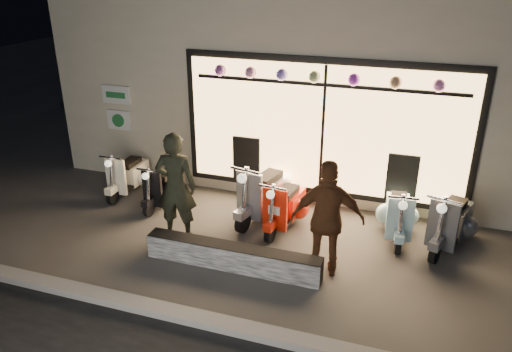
{
  "coord_description": "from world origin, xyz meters",
  "views": [
    {
      "loc": [
        2.43,
        -6.79,
        4.44
      ],
      "look_at": [
        -0.06,
        0.6,
        1.05
      ],
      "focal_mm": 35.0,
      "sensor_mm": 36.0,
      "label": 1
    }
  ],
  "objects": [
    {
      "name": "graffiti_barrier",
      "position": [
        -0.02,
        -0.65,
        0.2
      ],
      "size": [
        2.81,
        0.28,
        0.4
      ],
      "primitive_type": "cube",
      "color": "black",
      "rests_on": "ground"
    },
    {
      "name": "scooter_red",
      "position": [
        0.39,
        0.99,
        0.39
      ],
      "size": [
        0.54,
        1.36,
        0.97
      ],
      "rotation": [
        0.0,
        0.0,
        -0.12
      ],
      "color": "black",
      "rests_on": "ground"
    },
    {
      "name": "kerb",
      "position": [
        0.0,
        -2.0,
        0.06
      ],
      "size": [
        40.0,
        0.25,
        0.12
      ],
      "primitive_type": "cube",
      "color": "slate",
      "rests_on": "ground"
    },
    {
      "name": "shop_building",
      "position": [
        0.0,
        4.98,
        2.1
      ],
      "size": [
        10.2,
        6.23,
        4.2
      ],
      "color": "beige",
      "rests_on": "ground"
    },
    {
      "name": "scooter_silver",
      "position": [
        -0.08,
        1.25,
        0.45
      ],
      "size": [
        0.73,
        1.58,
        1.12
      ],
      "rotation": [
        0.0,
        0.0,
        -0.22
      ],
      "color": "black",
      "rests_on": "ground"
    },
    {
      "name": "ground",
      "position": [
        0.0,
        0.0,
        0.0
      ],
      "size": [
        40.0,
        40.0,
        0.0
      ],
      "primitive_type": "plane",
      "color": "#383533",
      "rests_on": "ground"
    },
    {
      "name": "man",
      "position": [
        -1.26,
        -0.03,
        0.95
      ],
      "size": [
        0.76,
        0.56,
        1.9
      ],
      "primitive_type": "imported",
      "rotation": [
        0.0,
        0.0,
        3.31
      ],
      "color": "black",
      "rests_on": "ground"
    },
    {
      "name": "scooter_blue",
      "position": [
        2.32,
        1.29,
        0.38
      ],
      "size": [
        0.51,
        1.34,
        0.96
      ],
      "rotation": [
        0.0,
        0.0,
        0.1
      ],
      "color": "black",
      "rests_on": "ground"
    },
    {
      "name": "scooter_black",
      "position": [
        -2.11,
        1.1,
        0.36
      ],
      "size": [
        0.42,
        1.24,
        0.89
      ],
      "rotation": [
        0.0,
        0.0,
        -0.04
      ],
      "color": "black",
      "rests_on": "ground"
    },
    {
      "name": "scooter_cream",
      "position": [
        -3.07,
        1.35,
        0.37
      ],
      "size": [
        0.42,
        1.29,
        0.93
      ],
      "rotation": [
        0.0,
        0.0,
        0.0
      ],
      "color": "black",
      "rests_on": "ground"
    },
    {
      "name": "scooter_grey",
      "position": [
        3.19,
        1.24,
        0.42
      ],
      "size": [
        0.76,
        1.46,
        1.05
      ],
      "rotation": [
        0.0,
        0.0,
        -0.31
      ],
      "color": "black",
      "rests_on": "ground"
    },
    {
      "name": "woman",
      "position": [
        1.36,
        -0.31,
        0.92
      ],
      "size": [
        1.15,
        0.64,
        1.85
      ],
      "primitive_type": "imported",
      "rotation": [
        0.0,
        0.0,
        3.33
      ],
      "color": "#58321B",
      "rests_on": "ground"
    }
  ]
}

